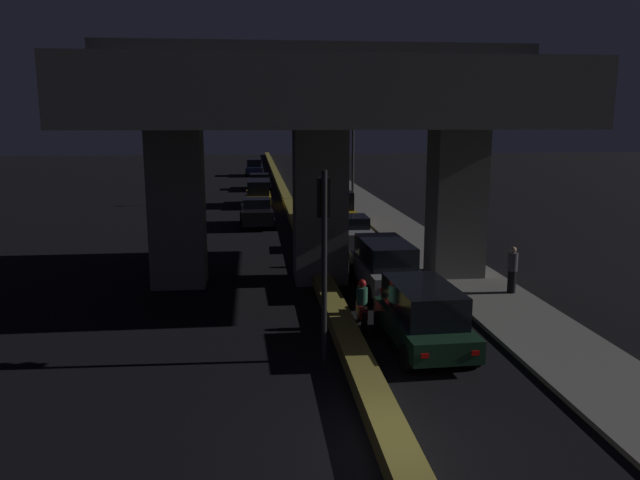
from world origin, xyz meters
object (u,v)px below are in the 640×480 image
(motorcycle_white_filtering_mid, at_px, (336,252))
(car_dark_blue_fourth_oncoming, at_px, (254,167))
(car_silver_second, at_px, (385,264))
(car_taxi_yellow_second_oncoming, at_px, (258,192))
(traffic_light_left_of_median, at_px, (324,232))
(motorcycle_red_filtering_near, at_px, (362,307))
(car_taxi_yellow_fourth, at_px, (336,207))
(car_black_third_oncoming, at_px, (259,181))
(car_silver_third, at_px, (350,232))
(car_dark_green_lead, at_px, (423,315))
(street_lamp, at_px, (347,141))
(car_black_lead_oncoming, at_px, (257,212))
(pedestrian_on_sidewalk, at_px, (512,270))

(motorcycle_white_filtering_mid, bearing_deg, car_dark_blue_fourth_oncoming, 0.68)
(car_silver_second, bearing_deg, car_dark_blue_fourth_oncoming, 3.84)
(car_taxi_yellow_second_oncoming, bearing_deg, car_silver_second, 10.57)
(car_silver_second, relative_size, car_dark_blue_fourth_oncoming, 1.08)
(traffic_light_left_of_median, height_order, motorcycle_red_filtering_near, traffic_light_left_of_median)
(car_taxi_yellow_fourth, height_order, car_black_third_oncoming, car_taxi_yellow_fourth)
(car_dark_blue_fourth_oncoming, bearing_deg, car_taxi_yellow_fourth, 7.52)
(car_silver_third, bearing_deg, car_dark_green_lead, -179.76)
(street_lamp, height_order, car_black_lead_oncoming, street_lamp)
(car_silver_second, height_order, motorcycle_white_filtering_mid, car_silver_second)
(car_dark_green_lead, bearing_deg, car_silver_third, -2.50)
(car_dark_green_lead, distance_m, motorcycle_red_filtering_near, 2.24)
(car_silver_second, distance_m, motorcycle_red_filtering_near, 4.22)
(car_taxi_yellow_second_oncoming, relative_size, pedestrian_on_sidewalk, 2.97)
(car_dark_blue_fourth_oncoming, xyz_separation_m, pedestrian_on_sidewalk, (8.58, -47.85, 0.00))
(car_dark_green_lead, height_order, car_taxi_yellow_second_oncoming, car_taxi_yellow_second_oncoming)
(car_dark_blue_fourth_oncoming, xyz_separation_m, motorcycle_red_filtering_near, (2.92, -50.59, -0.31))
(car_silver_third, bearing_deg, car_taxi_yellow_fourth, -1.06)
(street_lamp, relative_size, car_dark_green_lead, 1.80)
(car_taxi_yellow_second_oncoming, bearing_deg, car_black_lead_oncoming, -1.13)
(motorcycle_red_filtering_near, height_order, motorcycle_white_filtering_mid, motorcycle_red_filtering_near)
(car_taxi_yellow_fourth, height_order, car_taxi_yellow_second_oncoming, car_taxi_yellow_fourth)
(car_dark_blue_fourth_oncoming, distance_m, motorcycle_red_filtering_near, 50.68)
(car_taxi_yellow_second_oncoming, distance_m, pedestrian_on_sidewalk, 25.30)
(street_lamp, distance_m, car_dark_blue_fourth_oncoming, 24.78)
(pedestrian_on_sidewalk, bearing_deg, car_silver_second, 163.99)
(street_lamp, height_order, car_silver_second, street_lamp)
(car_silver_third, bearing_deg, street_lamp, -7.16)
(traffic_light_left_of_median, xyz_separation_m, car_black_third_oncoming, (-1.16, 39.33, -2.57))
(traffic_light_left_of_median, bearing_deg, motorcycle_red_filtering_near, 58.38)
(traffic_light_left_of_median, relative_size, car_black_lead_oncoming, 1.17)
(motorcycle_white_filtering_mid, relative_size, pedestrian_on_sidewalk, 1.17)
(street_lamp, relative_size, car_black_lead_oncoming, 1.83)
(car_dark_green_lead, bearing_deg, street_lamp, -6.56)
(car_silver_second, xyz_separation_m, car_black_lead_oncoming, (-4.40, 14.02, -0.14))
(motorcycle_white_filtering_mid, bearing_deg, car_silver_third, -21.24)
(car_silver_third, bearing_deg, car_black_lead_oncoming, 33.41)
(car_taxi_yellow_fourth, xyz_separation_m, motorcycle_red_filtering_near, (-1.61, -17.76, -0.44))
(street_lamp, distance_m, motorcycle_white_filtering_mid, 19.91)
(motorcycle_white_filtering_mid, xyz_separation_m, pedestrian_on_sidewalk, (5.37, -4.96, 0.32))
(car_taxi_yellow_second_oncoming, bearing_deg, pedestrian_on_sidewalk, 19.35)
(car_silver_third, relative_size, motorcycle_white_filtering_mid, 2.40)
(car_silver_third, xyz_separation_m, car_dark_blue_fourth_oncoming, (-4.33, 39.35, 0.14))
(car_black_lead_oncoming, relative_size, car_taxi_yellow_second_oncoming, 0.86)
(car_silver_third, distance_m, car_taxi_yellow_fourth, 6.52)
(car_silver_third, height_order, car_black_third_oncoming, car_silver_third)
(car_black_third_oncoming, relative_size, motorcycle_white_filtering_mid, 2.40)
(car_dark_green_lead, relative_size, car_taxi_yellow_second_oncoming, 0.87)
(motorcycle_red_filtering_near, distance_m, pedestrian_on_sidewalk, 6.29)
(traffic_light_left_of_median, bearing_deg, car_silver_third, 78.35)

